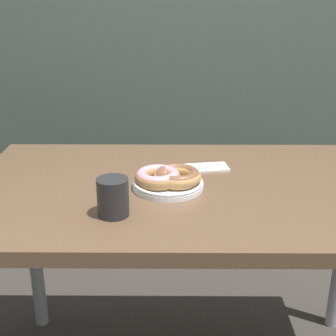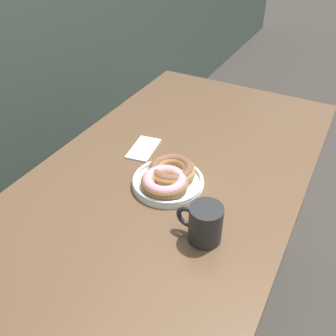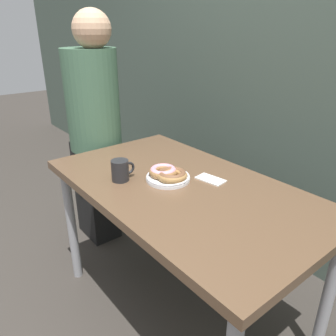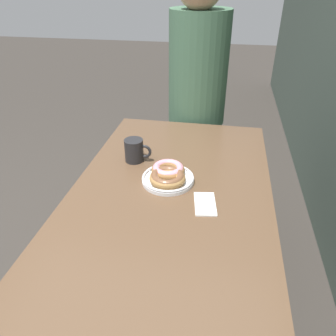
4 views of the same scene
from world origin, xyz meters
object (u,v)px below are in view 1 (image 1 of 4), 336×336
(donut_plate, at_px, (168,179))
(coffee_mug, at_px, (113,196))
(dining_table, at_px, (193,209))
(napkin, at_px, (207,167))

(donut_plate, height_order, coffee_mug, coffee_mug)
(dining_table, relative_size, napkin, 9.21)
(dining_table, height_order, coffee_mug, coffee_mug)
(dining_table, height_order, napkin, napkin)
(dining_table, relative_size, donut_plate, 5.46)
(donut_plate, bearing_deg, coffee_mug, -129.00)
(coffee_mug, bearing_deg, dining_table, 41.97)
(dining_table, height_order, donut_plate, donut_plate)
(coffee_mug, bearing_deg, donut_plate, 51.00)
(dining_table, bearing_deg, coffee_mug, -138.03)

